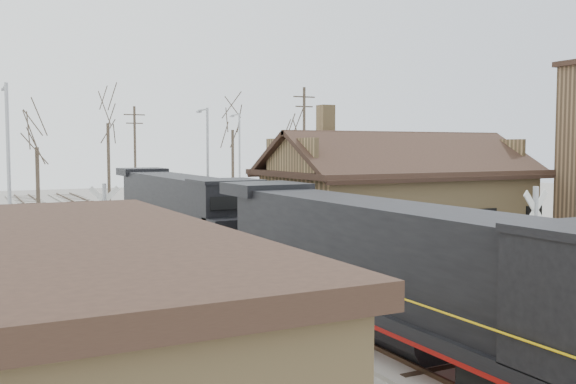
# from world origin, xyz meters

# --- Properties ---
(ground) EXTENTS (140.00, 140.00, 0.00)m
(ground) POSITION_xyz_m (0.00, 0.00, 0.00)
(ground) COLOR gray
(ground) RESTS_ON ground
(road) EXTENTS (60.00, 9.00, 0.03)m
(road) POSITION_xyz_m (0.00, 0.00, 0.01)
(road) COLOR #5D5D62
(road) RESTS_ON ground
(track_main) EXTENTS (3.40, 90.00, 0.24)m
(track_main) POSITION_xyz_m (0.00, 15.00, 0.07)
(track_main) COLOR gray
(track_main) RESTS_ON ground
(track_siding) EXTENTS (3.40, 90.00, 0.24)m
(track_siding) POSITION_xyz_m (-4.50, 15.00, 0.07)
(track_siding) COLOR gray
(track_siding) RESTS_ON ground
(depot) EXTENTS (15.20, 9.31, 7.90)m
(depot) POSITION_xyz_m (11.99, 12.00, 2.41)
(depot) COLOR #A18253
(depot) RESTS_ON ground
(locomotive_lead) EXTENTS (2.79, 18.71, 4.15)m
(locomotive_lead) POSITION_xyz_m (0.00, -4.07, 2.18)
(locomotive_lead) COLOR black
(locomotive_lead) RESTS_ON ground
(locomotive_trailing) EXTENTS (2.79, 18.71, 3.93)m
(locomotive_trailing) POSITION_xyz_m (0.00, 14.91, 2.18)
(locomotive_trailing) COLOR black
(locomotive_trailing) RESTS_ON ground
(crossbuck_near) EXTENTS (1.26, 0.33, 4.45)m
(crossbuck_near) POSITION_xyz_m (3.78, -5.27, 2.06)
(crossbuck_near) COLOR #A5A8AD
(crossbuck_near) RESTS_ON ground
(crossbuck_far) EXTENTS (1.19, 0.38, 4.24)m
(crossbuck_far) POSITION_xyz_m (-5.93, 5.35, 1.98)
(crossbuck_far) COLOR #A5A8AD
(crossbuck_far) RESTS_ON ground
(streetlight_a) EXTENTS (0.25, 2.04, 8.61)m
(streetlight_a) POSITION_xyz_m (-8.43, 15.75, 4.84)
(streetlight_a) COLOR #A5A8AD
(streetlight_a) RESTS_ON ground
(streetlight_b) EXTENTS (0.25, 2.04, 8.16)m
(streetlight_b) POSITION_xyz_m (4.33, 23.04, 4.61)
(streetlight_b) COLOR #A5A8AD
(streetlight_b) RESTS_ON ground
(streetlight_c) EXTENTS (0.25, 2.04, 8.47)m
(streetlight_c) POSITION_xyz_m (11.32, 34.19, 4.77)
(streetlight_c) COLOR #A5A8AD
(streetlight_c) RESTS_ON ground
(utility_pole_b) EXTENTS (2.00, 0.24, 9.36)m
(utility_pole_b) POSITION_xyz_m (4.25, 42.68, 4.90)
(utility_pole_b) COLOR #382D23
(utility_pole_b) RESTS_ON ground
(utility_pole_c) EXTENTS (2.00, 0.24, 10.49)m
(utility_pole_c) POSITION_xyz_m (15.13, 29.18, 5.47)
(utility_pole_c) COLOR #382D23
(utility_pole_c) RESTS_ON ground
(tree_b) EXTENTS (3.68, 3.68, 9.01)m
(tree_b) POSITION_xyz_m (-4.93, 37.79, 6.41)
(tree_b) COLOR #382D23
(tree_b) RESTS_ON ground
(tree_c) EXTENTS (5.24, 5.24, 12.84)m
(tree_c) POSITION_xyz_m (2.49, 46.20, 9.15)
(tree_c) COLOR #382D23
(tree_c) RESTS_ON ground
(tree_d) EXTENTS (4.85, 4.85, 11.88)m
(tree_d) POSITION_xyz_m (14.40, 43.17, 8.46)
(tree_d) COLOR #382D23
(tree_d) RESTS_ON ground
(tree_e) EXTENTS (3.81, 3.81, 9.34)m
(tree_e) POSITION_xyz_m (18.92, 38.06, 6.64)
(tree_e) COLOR #382D23
(tree_e) RESTS_ON ground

